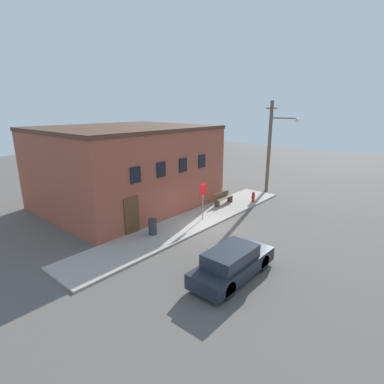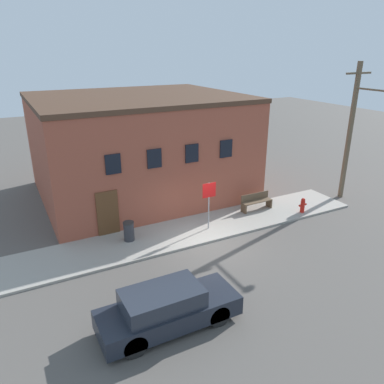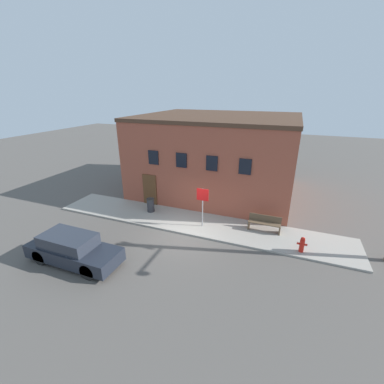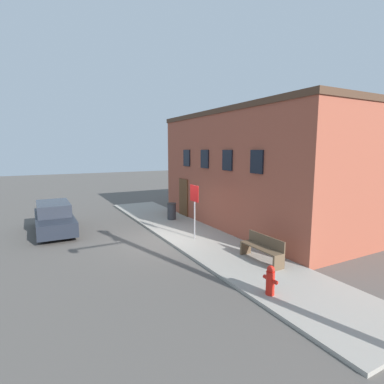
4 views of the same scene
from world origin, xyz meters
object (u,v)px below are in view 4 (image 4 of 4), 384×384
at_px(fire_hydrant, 270,280).
at_px(trash_bin, 172,211).
at_px(parked_car, 54,218).
at_px(stop_sign, 194,201).
at_px(bench, 262,248).

bearing_deg(fire_hydrant, trash_bin, 172.01).
bearing_deg(parked_car, stop_sign, 49.21).
xyz_separation_m(stop_sign, trash_bin, (-3.73, 0.63, -1.17)).
distance_m(bench, parked_car, 9.82).
bearing_deg(trash_bin, stop_sign, -9.60).
xyz_separation_m(bench, parked_car, (-7.82, -5.94, 0.11)).
height_order(stop_sign, parked_car, stop_sign).
relative_size(stop_sign, bench, 1.32).
bearing_deg(fire_hydrant, parked_car, -155.15).
xyz_separation_m(bench, trash_bin, (-7.10, -0.16, -0.01)).
xyz_separation_m(stop_sign, bench, (3.37, 0.79, -1.16)).
height_order(fire_hydrant, bench, bench).
bearing_deg(stop_sign, trash_bin, 170.40).
bearing_deg(bench, stop_sign, -166.83).
height_order(trash_bin, parked_car, parked_car).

